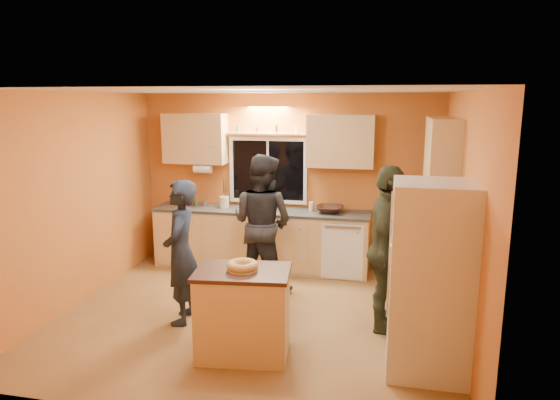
% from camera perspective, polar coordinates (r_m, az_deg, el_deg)
% --- Properties ---
extents(ground, '(4.50, 4.50, 0.00)m').
position_cam_1_polar(ground, '(6.05, -2.97, -13.08)').
color(ground, brown).
rests_on(ground, ground).
extents(room_shell, '(4.54, 4.04, 2.61)m').
position_cam_1_polar(room_shell, '(5.94, -0.98, 2.80)').
color(room_shell, '#BC6F30').
rests_on(room_shell, ground).
extents(back_counter, '(4.23, 0.62, 0.90)m').
position_cam_1_polar(back_counter, '(7.45, 0.51, -4.60)').
color(back_counter, tan).
rests_on(back_counter, ground).
extents(right_counter, '(0.62, 1.84, 0.90)m').
position_cam_1_polar(right_counter, '(6.18, 16.19, -8.49)').
color(right_counter, tan).
rests_on(right_counter, ground).
extents(refrigerator, '(0.72, 0.70, 1.80)m').
position_cam_1_polar(refrigerator, '(4.81, 16.79, -8.65)').
color(refrigerator, silver).
rests_on(refrigerator, ground).
extents(island, '(0.98, 0.72, 0.89)m').
position_cam_1_polar(island, '(5.05, -4.24, -12.67)').
color(island, tan).
rests_on(island, ground).
extents(bundt_pastry, '(0.31, 0.31, 0.09)m').
position_cam_1_polar(bundt_pastry, '(4.88, -4.32, -7.50)').
color(bundt_pastry, tan).
rests_on(bundt_pastry, island).
extents(person_left, '(0.48, 0.65, 1.64)m').
position_cam_1_polar(person_left, '(5.75, -11.24, -5.88)').
color(person_left, black).
rests_on(person_left, ground).
extents(person_center, '(1.06, 0.94, 1.82)m').
position_cam_1_polar(person_center, '(6.58, -2.05, -2.64)').
color(person_center, black).
rests_on(person_center, ground).
extents(person_right, '(0.54, 1.11, 1.84)m').
position_cam_1_polar(person_right, '(5.53, 12.14, -5.57)').
color(person_right, '#2E3220').
rests_on(person_right, ground).
extents(mixing_bowl, '(0.42, 0.42, 0.10)m').
position_cam_1_polar(mixing_bowl, '(7.25, 5.69, -1.05)').
color(mixing_bowl, black).
rests_on(mixing_bowl, back_counter).
extents(utensil_crock, '(0.14, 0.14, 0.17)m').
position_cam_1_polar(utensil_crock, '(7.58, -6.39, -0.24)').
color(utensil_crock, beige).
rests_on(utensil_crock, back_counter).
extents(potted_plant, '(0.29, 0.26, 0.28)m').
position_cam_1_polar(potted_plant, '(5.24, 16.91, -5.35)').
color(potted_plant, gray).
rests_on(potted_plant, right_counter).
extents(red_box, '(0.19, 0.16, 0.07)m').
position_cam_1_polar(red_box, '(6.34, 16.07, -3.40)').
color(red_box, '#AA1F1A').
rests_on(red_box, right_counter).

